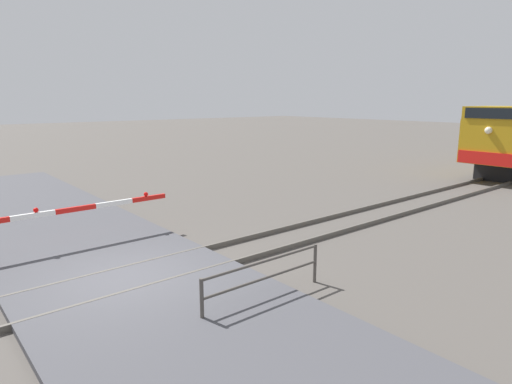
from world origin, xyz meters
name	(u,v)px	position (x,y,z in m)	size (l,w,h in m)	color
ground_plane	(128,283)	(0.00, 0.00, 0.00)	(160.00, 160.00, 0.00)	#514C47
rail_track_left	(116,271)	(-0.72, 0.00, 0.07)	(0.08, 80.00, 0.15)	#59544C
rail_track_right	(141,290)	(0.72, 0.00, 0.07)	(0.08, 80.00, 0.15)	#59544C
road_surface	(128,280)	(0.00, 0.00, 0.07)	(36.00, 5.24, 0.14)	#47474C
guard_railing	(264,274)	(2.82, 1.89, 0.63)	(0.08, 3.26, 0.95)	#4C4742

